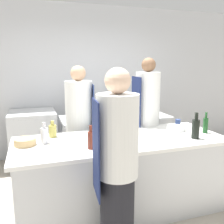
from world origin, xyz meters
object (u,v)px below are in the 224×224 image
at_px(chef_at_pass_far, 147,122).
at_px(bottle_cooking_oil, 53,131).
at_px(bottle_wine, 91,140).
at_px(bowl_mixing_large, 25,142).
at_px(chef_at_stove, 80,127).
at_px(cup, 178,123).
at_px(bottle_vinegar, 44,135).
at_px(bottle_sauce, 98,124).
at_px(stockpot, 100,109).
at_px(oven_range, 33,139).
at_px(bowl_prep_small, 176,128).
at_px(bottle_olive_oil, 196,128).
at_px(bottle_water, 206,125).
at_px(chef_at_prep_near, 117,168).

bearing_deg(chef_at_pass_far, bottle_cooking_oil, 100.89).
height_order(bottle_wine, bowl_mixing_large, bottle_wine).
bearing_deg(chef_at_stove, cup, 77.29).
distance_m(bottle_vinegar, bowl_mixing_large, 0.21).
xyz_separation_m(chef_at_stove, bottle_sauce, (0.15, -0.46, 0.14)).
distance_m(bottle_vinegar, stockpot, 1.58).
xyz_separation_m(oven_range, bottle_vinegar, (0.12, -1.61, 0.50)).
distance_m(bottle_wine, bowl_mixing_large, 0.72).
bearing_deg(bottle_vinegar, bowl_prep_small, 0.92).
relative_size(bowl_prep_small, stockpot, 1.02).
xyz_separation_m(bottle_olive_oil, bottle_water, (0.26, 0.16, -0.02)).
height_order(bowl_mixing_large, cup, cup).
bearing_deg(cup, oven_range, 143.27).
bearing_deg(oven_range, chef_at_stove, -55.60).
height_order(chef_at_pass_far, bottle_cooking_oil, chef_at_pass_far).
relative_size(chef_at_prep_near, chef_at_stove, 1.00).
height_order(bottle_vinegar, bowl_prep_small, bottle_vinegar).
relative_size(bottle_water, cup, 2.58).
distance_m(bottle_olive_oil, bowl_mixing_large, 1.91).
bearing_deg(chef_at_stove, chef_at_pass_far, 83.84).
distance_m(oven_range, chef_at_prep_near, 2.52).
bearing_deg(bottle_sauce, chef_at_pass_far, 15.55).
xyz_separation_m(oven_range, bowl_prep_small, (1.77, -1.58, 0.44)).
height_order(bottle_water, stockpot, bottle_water).
xyz_separation_m(chef_at_pass_far, bottle_vinegar, (-1.44, -0.44, 0.06)).
bearing_deg(cup, bottle_wine, -159.24).
bearing_deg(chef_at_stove, bottle_water, 67.00).
distance_m(bottle_sauce, cup, 1.12).
bearing_deg(bottle_wine, bottle_vinegar, 143.66).
xyz_separation_m(chef_at_prep_near, bottle_water, (1.38, 0.60, 0.13)).
bearing_deg(stockpot, chef_at_prep_near, -101.48).
xyz_separation_m(bottle_wine, bottle_cooking_oil, (-0.33, 0.54, -0.02)).
xyz_separation_m(chef_at_stove, chef_at_pass_far, (0.92, -0.24, 0.06)).
distance_m(chef_at_prep_near, chef_at_pass_far, 1.52).
distance_m(chef_at_stove, bowl_mixing_large, 0.99).
bearing_deg(bottle_cooking_oil, chef_at_stove, 48.46).
distance_m(bottle_olive_oil, cup, 0.55).
distance_m(bottle_vinegar, bowl_prep_small, 1.66).
bearing_deg(bottle_water, bowl_mixing_large, 174.74).
distance_m(chef_at_pass_far, bottle_cooking_oil, 1.35).
xyz_separation_m(oven_range, stockpot, (1.09, -0.36, 0.52)).
distance_m(chef_at_prep_near, bottle_wine, 0.50).
height_order(bottle_sauce, cup, bottle_sauce).
xyz_separation_m(chef_at_pass_far, bottle_cooking_oil, (-1.33, -0.22, 0.04)).
relative_size(bottle_wine, bottle_cooking_oil, 1.26).
height_order(oven_range, bottle_vinegar, bottle_vinegar).
xyz_separation_m(bottle_vinegar, bottle_cooking_oil, (0.11, 0.22, -0.02)).
height_order(chef_at_pass_far, bottle_water, chef_at_pass_far).
relative_size(bottle_vinegar, bottle_water, 0.90).
bearing_deg(chef_at_prep_near, bottle_olive_oil, -62.37).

